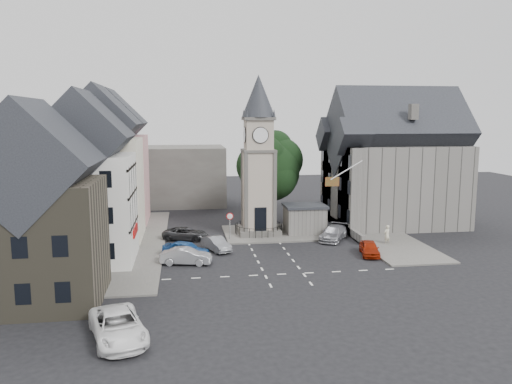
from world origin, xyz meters
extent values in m
plane|color=black|center=(0.00, 0.00, 0.00)|extent=(120.00, 120.00, 0.00)
cube|color=#595651|center=(-12.50, 6.00, 0.07)|extent=(6.00, 30.00, 0.14)
cube|color=#595651|center=(12.00, 8.00, 0.07)|extent=(6.00, 26.00, 0.14)
cube|color=#595651|center=(1.50, 8.00, 0.08)|extent=(10.00, 8.00, 0.16)
cube|color=silver|center=(0.00, -5.50, 0.01)|extent=(20.00, 8.00, 0.01)
cube|color=#4C4944|center=(0.00, 8.00, 0.35)|extent=(4.20, 4.20, 0.70)
torus|color=black|center=(0.00, 8.00, 1.08)|extent=(4.86, 4.86, 0.06)
cube|color=#AB9B8A|center=(0.00, 8.00, 4.70)|extent=(3.00, 3.00, 8.00)
cube|color=black|center=(0.00, 6.55, 1.90)|extent=(1.20, 0.25, 2.40)
cube|color=#4C4944|center=(0.00, 8.00, 8.70)|extent=(3.30, 3.30, 0.25)
cube|color=#AB9B8A|center=(0.00, 8.00, 10.30)|extent=(2.70, 2.70, 3.20)
cylinder|color=white|center=(0.00, 6.60, 10.30)|extent=(1.50, 0.12, 1.50)
cube|color=#4C4944|center=(0.00, 8.00, 11.90)|extent=(3.10, 3.10, 0.30)
cone|color=black|center=(0.00, 8.00, 14.15)|extent=(3.40, 3.40, 4.20)
cube|color=slate|center=(4.80, 7.50, 1.40)|extent=(4.00, 3.00, 2.80)
cube|color=black|center=(4.80, 7.50, 2.95)|extent=(4.30, 3.30, 0.25)
cylinder|color=black|center=(2.00, 13.00, 2.20)|extent=(0.70, 0.70, 4.40)
cylinder|color=black|center=(-3.20, 5.50, 1.25)|extent=(0.10, 0.10, 2.50)
cone|color=#A50C0C|center=(-3.20, 5.40, 2.50)|extent=(0.70, 0.06, 0.70)
cone|color=white|center=(-3.20, 5.38, 2.50)|extent=(0.54, 0.04, 0.54)
cube|color=#D39194|center=(-15.50, 16.00, 5.00)|extent=(7.50, 7.00, 10.00)
cube|color=beige|center=(-15.50, 8.00, 5.00)|extent=(7.50, 7.00, 10.00)
cube|color=silver|center=(-15.50, 0.00, 4.50)|extent=(7.50, 7.00, 9.00)
cube|color=#464234|center=(-17.00, -9.00, 4.00)|extent=(8.00, 7.00, 8.00)
cube|color=#4C4944|center=(-12.00, 28.00, 4.00)|extent=(20.00, 10.00, 8.00)
cube|color=slate|center=(16.00, 11.00, 4.50)|extent=(14.00, 10.00, 9.00)
cube|color=slate|center=(9.80, 7.50, 4.50)|extent=(1.60, 4.40, 9.00)
cube|color=slate|center=(9.80, 14.50, 4.50)|extent=(1.60, 4.40, 9.00)
cube|color=slate|center=(9.20, 10.00, 0.45)|extent=(0.40, 16.00, 0.90)
cylinder|color=white|center=(8.00, 4.00, 7.00)|extent=(3.17, 0.10, 1.89)
plane|color=#B21414|center=(6.60, 4.00, 5.90)|extent=(1.40, 0.00, 1.40)
imported|color=#1B4D95|center=(-7.50, 0.32, 0.71)|extent=(4.47, 3.50, 1.42)
imported|color=#A8AAB0|center=(-7.50, -1.74, 0.69)|extent=(4.38, 2.23, 1.38)
imported|color=#29292B|center=(-7.50, 6.62, 0.62)|extent=(4.88, 3.17, 1.25)
imported|color=gray|center=(-4.75, 2.16, 0.63)|extent=(2.77, 4.07, 1.27)
imported|color=#9D9EA4|center=(7.00, 4.50, 0.70)|extent=(4.21, 5.12, 1.40)
imported|color=#9F2008|center=(8.50, -1.32, 0.63)|extent=(2.27, 3.96, 1.27)
imported|color=white|center=(-11.25, -15.53, 0.78)|extent=(4.07, 6.13, 1.56)
imported|color=beige|center=(11.50, 2.00, 0.95)|extent=(0.82, 0.69, 1.90)
camera|label=1|loc=(-7.49, -42.08, 12.05)|focal=35.00mm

